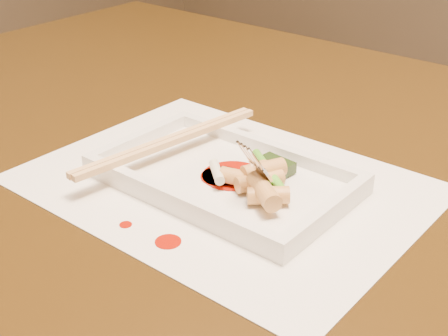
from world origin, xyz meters
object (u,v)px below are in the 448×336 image
Objects in this scene: placemat at (224,184)px; plate_base at (224,180)px; table at (272,236)px; chopstick_a at (166,140)px; fork at (294,123)px.

placemat is 1.54× the size of plate_base.
chopstick_a is (-0.09, -0.08, 0.13)m from table.
table is 10.00× the size of fork.
chopstick_a is at bearing 180.00° from plate_base.
chopstick_a is 1.76× the size of fork.
placemat is 0.00m from plate_base.
table is 0.20m from fork.
placemat is at bearing -0.00° from chopstick_a.
placemat is 0.09m from chopstick_a.
table is 0.13m from plate_base.
chopstick_a reaches higher than plate_base.
placemat is at bearing -116.57° from plate_base.
fork is (0.07, 0.02, 0.08)m from placemat.
table is 5.69× the size of chopstick_a.
placemat is (-0.01, -0.08, 0.10)m from table.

